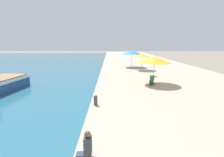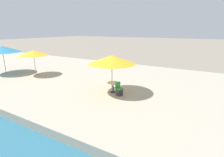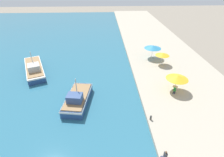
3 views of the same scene
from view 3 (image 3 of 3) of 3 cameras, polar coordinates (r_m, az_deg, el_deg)
water_basin at (r=52.02m, az=-28.97°, el=9.17°), size 56.00×90.00×0.04m
quay_promenade at (r=48.50m, az=13.46°, el=11.14°), size 16.00×90.00×0.51m
fishing_boat_near at (r=25.47m, az=-11.19°, el=-6.52°), size 3.88×7.30×4.05m
fishing_boat_mid at (r=35.80m, az=-24.04°, el=2.96°), size 6.48×10.12×4.13m
cafe_umbrella_pink at (r=27.82m, az=20.55°, el=0.41°), size 3.30×3.30×2.64m
cafe_umbrella_white at (r=35.61m, az=16.16°, el=7.62°), size 2.73×2.73×2.40m
cafe_umbrella_striped at (r=38.06m, az=13.19°, el=10.03°), size 3.51×3.51×2.76m
cafe_table at (r=28.62m, az=19.89°, el=-2.84°), size 0.80×0.80×0.74m
cafe_chair_left at (r=28.12m, az=19.68°, el=-3.96°), size 0.55×0.56×0.91m
person_at_quay at (r=19.29m, az=16.92°, el=-22.83°), size 0.55×0.36×1.01m
mooring_bollard at (r=22.65m, az=12.56°, el=-12.31°), size 0.26×0.26×0.65m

